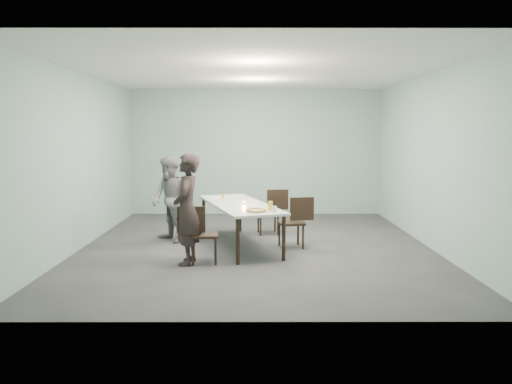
{
  "coord_description": "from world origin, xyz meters",
  "views": [
    {
      "loc": [
        -0.02,
        -8.54,
        1.98
      ],
      "look_at": [
        0.0,
        -0.35,
        1.0
      ],
      "focal_mm": 35.0,
      "sensor_mm": 36.0,
      "label": 1
    }
  ],
  "objects_px": {
    "chair_near_left": "(199,230)",
    "beer_glass": "(270,206)",
    "table": "(239,207)",
    "diner_near": "(187,209)",
    "pizza": "(257,211)",
    "chair_near_right": "(296,219)",
    "diner_far": "(170,199)",
    "tealight": "(244,203)",
    "chair_far_left": "(185,213)",
    "water_tumbler": "(274,209)",
    "side_plate": "(253,207)",
    "chair_far_right": "(272,208)",
    "amber_tumbler": "(223,196)"
  },
  "relations": [
    {
      "from": "table",
      "to": "chair_near_right",
      "type": "distance_m",
      "value": 1.01
    },
    {
      "from": "table",
      "to": "diner_near",
      "type": "distance_m",
      "value": 1.43
    },
    {
      "from": "table",
      "to": "side_plate",
      "type": "distance_m",
      "value": 0.53
    },
    {
      "from": "chair_far_left",
      "to": "pizza",
      "type": "relative_size",
      "value": 2.56
    },
    {
      "from": "chair_near_right",
      "to": "chair_far_right",
      "type": "height_order",
      "value": "same"
    },
    {
      "from": "beer_glass",
      "to": "chair_near_left",
      "type": "bearing_deg",
      "value": -162.26
    },
    {
      "from": "table",
      "to": "chair_near_left",
      "type": "distance_m",
      "value": 1.31
    },
    {
      "from": "chair_far_left",
      "to": "water_tumbler",
      "type": "bearing_deg",
      "value": -44.25
    },
    {
      "from": "chair_near_right",
      "to": "pizza",
      "type": "height_order",
      "value": "chair_near_right"
    },
    {
      "from": "diner_far",
      "to": "tealight",
      "type": "bearing_deg",
      "value": 32.24
    },
    {
      "from": "pizza",
      "to": "chair_far_left",
      "type": "bearing_deg",
      "value": 133.82
    },
    {
      "from": "table",
      "to": "chair_near_left",
      "type": "xyz_separation_m",
      "value": [
        -0.57,
        -1.17,
        -0.19
      ]
    },
    {
      "from": "pizza",
      "to": "side_plate",
      "type": "xyz_separation_m",
      "value": [
        -0.06,
        0.48,
        -0.01
      ]
    },
    {
      "from": "beer_glass",
      "to": "pizza",
      "type": "bearing_deg",
      "value": -148.22
    },
    {
      "from": "amber_tumbler",
      "to": "side_plate",
      "type": "bearing_deg",
      "value": -63.28
    },
    {
      "from": "chair_near_left",
      "to": "beer_glass",
      "type": "xyz_separation_m",
      "value": [
        1.1,
        0.35,
        0.32
      ]
    },
    {
      "from": "chair_near_left",
      "to": "beer_glass",
      "type": "relative_size",
      "value": 5.8
    },
    {
      "from": "side_plate",
      "to": "chair_near_right",
      "type": "bearing_deg",
      "value": 24.68
    },
    {
      "from": "chair_far_left",
      "to": "pizza",
      "type": "xyz_separation_m",
      "value": [
        1.32,
        -1.37,
        0.27
      ]
    },
    {
      "from": "table",
      "to": "side_plate",
      "type": "height_order",
      "value": "side_plate"
    },
    {
      "from": "chair_far_left",
      "to": "chair_near_right",
      "type": "relative_size",
      "value": 1.0
    },
    {
      "from": "table",
      "to": "diner_far",
      "type": "xyz_separation_m",
      "value": [
        -1.26,
        0.33,
        0.09
      ]
    },
    {
      "from": "diner_far",
      "to": "chair_near_left",
      "type": "bearing_deg",
      "value": -14.06
    },
    {
      "from": "table",
      "to": "water_tumbler",
      "type": "distance_m",
      "value": 1.12
    },
    {
      "from": "water_tumbler",
      "to": "tealight",
      "type": "relative_size",
      "value": 1.61
    },
    {
      "from": "side_plate",
      "to": "tealight",
      "type": "distance_m",
      "value": 0.36
    },
    {
      "from": "chair_far_left",
      "to": "beer_glass",
      "type": "xyz_separation_m",
      "value": [
        1.54,
        -1.24,
        0.32
      ]
    },
    {
      "from": "chair_near_left",
      "to": "chair_near_right",
      "type": "distance_m",
      "value": 1.87
    },
    {
      "from": "table",
      "to": "pizza",
      "type": "height_order",
      "value": "pizza"
    },
    {
      "from": "table",
      "to": "pizza",
      "type": "bearing_deg",
      "value": -72.12
    },
    {
      "from": "chair_near_left",
      "to": "diner_far",
      "type": "bearing_deg",
      "value": 110.15
    },
    {
      "from": "water_tumbler",
      "to": "amber_tumbler",
      "type": "xyz_separation_m",
      "value": [
        -0.9,
        1.61,
        -0.01
      ]
    },
    {
      "from": "diner_far",
      "to": "beer_glass",
      "type": "distance_m",
      "value": 2.12
    },
    {
      "from": "diner_far",
      "to": "pizza",
      "type": "xyz_separation_m",
      "value": [
        1.57,
        -1.28,
        -0.01
      ]
    },
    {
      "from": "pizza",
      "to": "tealight",
      "type": "relative_size",
      "value": 6.07
    },
    {
      "from": "chair_near_left",
      "to": "pizza",
      "type": "bearing_deg",
      "value": 9.28
    },
    {
      "from": "chair_near_right",
      "to": "side_plate",
      "type": "bearing_deg",
      "value": 15.19
    },
    {
      "from": "chair_near_right",
      "to": "pizza",
      "type": "distance_m",
      "value": 1.1
    },
    {
      "from": "chair_far_left",
      "to": "amber_tumbler",
      "type": "distance_m",
      "value": 0.79
    },
    {
      "from": "chair_near_right",
      "to": "chair_far_right",
      "type": "bearing_deg",
      "value": -82.23
    },
    {
      "from": "chair_far_left",
      "to": "chair_far_right",
      "type": "height_order",
      "value": "same"
    },
    {
      "from": "chair_far_right",
      "to": "pizza",
      "type": "distance_m",
      "value": 2.04
    },
    {
      "from": "chair_far_right",
      "to": "tealight",
      "type": "distance_m",
      "value": 1.33
    },
    {
      "from": "diner_far",
      "to": "side_plate",
      "type": "relative_size",
      "value": 8.66
    },
    {
      "from": "amber_tumbler",
      "to": "beer_glass",
      "type": "bearing_deg",
      "value": -60.37
    },
    {
      "from": "diner_far",
      "to": "chair_far_right",
      "type": "bearing_deg",
      "value": 72.33
    },
    {
      "from": "chair_far_left",
      "to": "chair_near_right",
      "type": "xyz_separation_m",
      "value": [
        2.0,
        -0.55,
        0.0
      ]
    },
    {
      "from": "chair_far_right",
      "to": "beer_glass",
      "type": "height_order",
      "value": "beer_glass"
    },
    {
      "from": "water_tumbler",
      "to": "side_plate",
      "type": "bearing_deg",
      "value": 124.46
    },
    {
      "from": "water_tumbler",
      "to": "tealight",
      "type": "bearing_deg",
      "value": 121.21
    }
  ]
}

